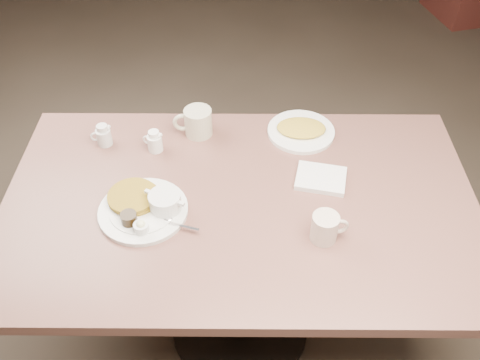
{
  "coord_description": "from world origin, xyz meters",
  "views": [
    {
      "loc": [
        0.01,
        -1.13,
        1.94
      ],
      "look_at": [
        0.0,
        0.02,
        0.82
      ],
      "focal_mm": 39.04,
      "sensor_mm": 36.0,
      "label": 1
    }
  ],
  "objects_px": {
    "main_plate": "(146,206)",
    "coffee_mug_far": "(197,122)",
    "diner_table": "(240,235)",
    "hash_plate": "(301,130)",
    "coffee_mug_near": "(326,227)",
    "creamer_right": "(155,142)",
    "creamer_left": "(103,136)"
  },
  "relations": [
    {
      "from": "diner_table",
      "to": "coffee_mug_far",
      "type": "xyz_separation_m",
      "value": [
        -0.15,
        0.33,
        0.22
      ]
    },
    {
      "from": "main_plate",
      "to": "hash_plate",
      "type": "bearing_deg",
      "value": 37.2
    },
    {
      "from": "main_plate",
      "to": "coffee_mug_near",
      "type": "height_order",
      "value": "coffee_mug_near"
    },
    {
      "from": "creamer_right",
      "to": "diner_table",
      "type": "bearing_deg",
      "value": -39.34
    },
    {
      "from": "main_plate",
      "to": "coffee_mug_near",
      "type": "relative_size",
      "value": 3.16
    },
    {
      "from": "creamer_left",
      "to": "coffee_mug_far",
      "type": "bearing_deg",
      "value": 10.7
    },
    {
      "from": "diner_table",
      "to": "hash_plate",
      "type": "relative_size",
      "value": 5.98
    },
    {
      "from": "coffee_mug_far",
      "to": "creamer_left",
      "type": "bearing_deg",
      "value": -169.3
    },
    {
      "from": "coffee_mug_far",
      "to": "creamer_right",
      "type": "height_order",
      "value": "coffee_mug_far"
    },
    {
      "from": "coffee_mug_near",
      "to": "hash_plate",
      "type": "height_order",
      "value": "coffee_mug_near"
    },
    {
      "from": "coffee_mug_far",
      "to": "hash_plate",
      "type": "relative_size",
      "value": 0.57
    },
    {
      "from": "coffee_mug_near",
      "to": "creamer_right",
      "type": "bearing_deg",
      "value": 144.2
    },
    {
      "from": "coffee_mug_near",
      "to": "creamer_right",
      "type": "distance_m",
      "value": 0.67
    },
    {
      "from": "main_plate",
      "to": "creamer_right",
      "type": "bearing_deg",
      "value": 91.44
    },
    {
      "from": "creamer_right",
      "to": "main_plate",
      "type": "bearing_deg",
      "value": -88.56
    },
    {
      "from": "main_plate",
      "to": "creamer_right",
      "type": "distance_m",
      "value": 0.29
    },
    {
      "from": "diner_table",
      "to": "main_plate",
      "type": "distance_m",
      "value": 0.35
    },
    {
      "from": "main_plate",
      "to": "coffee_mug_far",
      "type": "relative_size",
      "value": 2.55
    },
    {
      "from": "coffee_mug_far",
      "to": "creamer_left",
      "type": "xyz_separation_m",
      "value": [
        -0.32,
        -0.06,
        -0.01
      ]
    },
    {
      "from": "main_plate",
      "to": "creamer_left",
      "type": "height_order",
      "value": "creamer_left"
    },
    {
      "from": "diner_table",
      "to": "main_plate",
      "type": "height_order",
      "value": "main_plate"
    },
    {
      "from": "diner_table",
      "to": "coffee_mug_near",
      "type": "relative_size",
      "value": 12.97
    },
    {
      "from": "diner_table",
      "to": "coffee_mug_near",
      "type": "height_order",
      "value": "coffee_mug_near"
    },
    {
      "from": "diner_table",
      "to": "hash_plate",
      "type": "height_order",
      "value": "hash_plate"
    },
    {
      "from": "main_plate",
      "to": "creamer_right",
      "type": "relative_size",
      "value": 4.57
    },
    {
      "from": "coffee_mug_near",
      "to": "creamer_left",
      "type": "bearing_deg",
      "value": 149.78
    },
    {
      "from": "diner_table",
      "to": "hash_plate",
      "type": "distance_m",
      "value": 0.44
    },
    {
      "from": "creamer_right",
      "to": "hash_plate",
      "type": "bearing_deg",
      "value": 10.37
    },
    {
      "from": "diner_table",
      "to": "main_plate",
      "type": "xyz_separation_m",
      "value": [
        -0.29,
        -0.05,
        0.19
      ]
    },
    {
      "from": "diner_table",
      "to": "coffee_mug_far",
      "type": "relative_size",
      "value": 10.47
    },
    {
      "from": "creamer_right",
      "to": "coffee_mug_far",
      "type": "bearing_deg",
      "value": 33.01
    },
    {
      "from": "diner_table",
      "to": "coffee_mug_near",
      "type": "distance_m",
      "value": 0.36
    }
  ]
}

